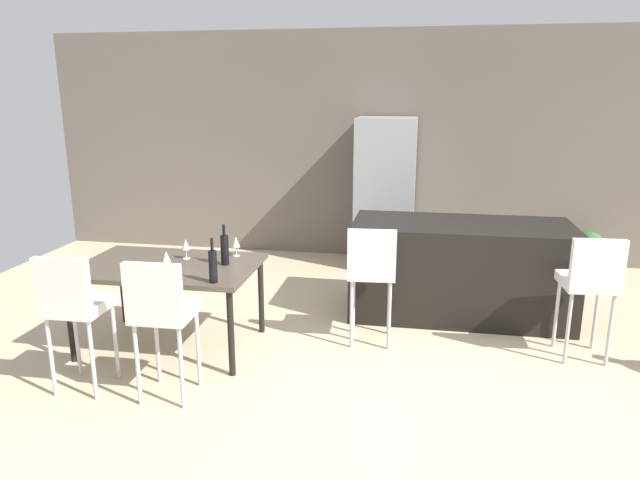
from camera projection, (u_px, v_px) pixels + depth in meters
name	position (u px, v px, depth m)	size (l,w,h in m)	color
ground_plane	(414.00, 364.00, 4.60)	(10.00, 10.00, 0.00)	#C6B28E
back_wall	(424.00, 147.00, 7.25)	(10.00, 0.12, 2.90)	#665B51
kitchen_island	(460.00, 269.00, 5.55)	(2.08, 0.92, 0.92)	black
bar_chair_left	(372.00, 267.00, 4.82)	(0.43, 0.43, 1.05)	silver
bar_chair_middle	(591.00, 279.00, 4.52)	(0.43, 0.43, 1.05)	silver
dining_table	(169.00, 271.00, 4.78)	(1.47, 0.96, 0.74)	#4C4238
dining_chair_near	(74.00, 302.00, 4.03)	(0.41, 0.41, 1.05)	silver
dining_chair_far	(161.00, 308.00, 3.91)	(0.41, 0.41, 1.05)	silver
wine_bottle_near	(225.00, 249.00, 4.71)	(0.07, 0.07, 0.34)	black
wine_bottle_far	(213.00, 266.00, 4.27)	(0.06, 0.06, 0.35)	black
wine_glass_left	(166.00, 257.00, 4.52)	(0.07, 0.07, 0.17)	silver
wine_glass_middle	(186.00, 245.00, 4.88)	(0.07, 0.07, 0.17)	silver
wine_glass_right	(236.00, 242.00, 4.96)	(0.07, 0.07, 0.17)	silver
refrigerator	(385.00, 193.00, 7.04)	(0.72, 0.68, 1.84)	#939699
potted_plant	(589.00, 251.00, 6.77)	(0.33, 0.33, 0.53)	beige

